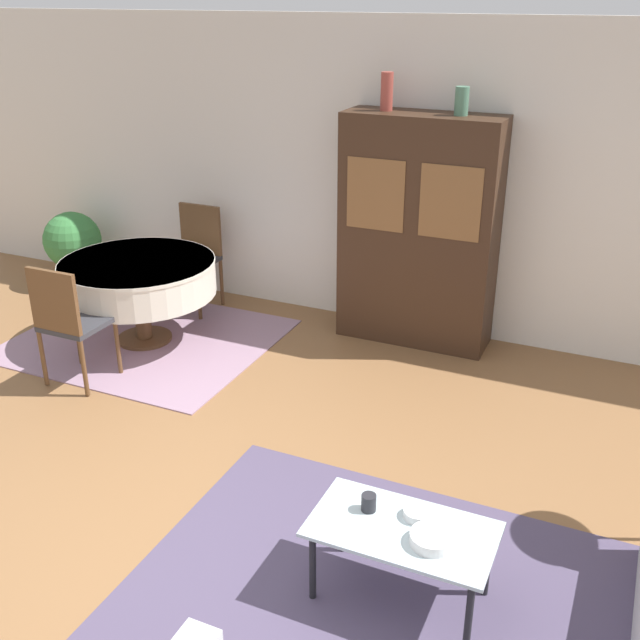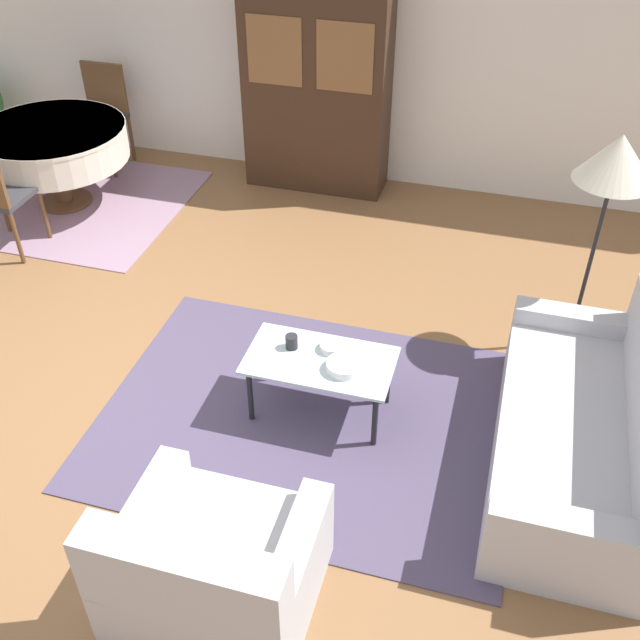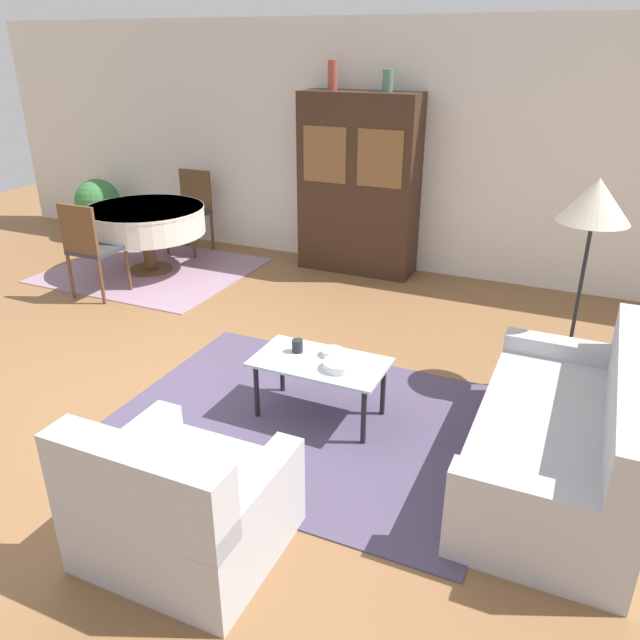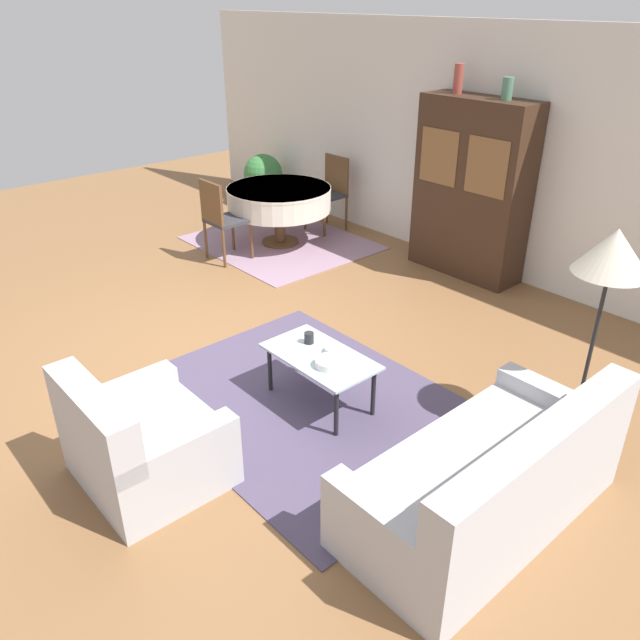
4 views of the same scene
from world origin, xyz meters
name	(u,v)px [view 2 (image 2 of 4)]	position (x,y,z in m)	size (l,w,h in m)	color
ground_plane	(140,408)	(0.00, 0.00, 0.00)	(14.00, 14.00, 0.00)	brown
wall_back	(300,32)	(0.00, 3.63, 1.35)	(10.00, 0.06, 2.70)	silver
area_rug	(308,418)	(1.09, 0.21, 0.01)	(2.63, 2.01, 0.01)	#4C425B
dining_rug	(67,202)	(-1.92, 2.32, 0.01)	(2.19, 1.87, 0.01)	gray
couch	(588,435)	(2.76, 0.25, 0.30)	(0.89, 1.85, 0.85)	#B2B2B7
armchair	(213,571)	(1.03, -1.17, 0.30)	(0.94, 0.85, 0.82)	#B2B2B7
coffee_table	(320,366)	(1.14, 0.30, 0.39)	(0.92, 0.51, 0.43)	black
display_cabinet	(317,84)	(0.24, 3.35, 0.99)	(1.31, 0.46, 1.97)	#382316
dining_table	(53,143)	(-1.92, 2.30, 0.60)	(1.33, 1.33, 0.74)	brown
dining_chair_far	(102,109)	(-1.92, 3.18, 0.57)	(0.44, 0.44, 0.99)	brown
floor_lamp	(616,165)	(2.68, 1.46, 1.41)	(0.49, 0.49, 1.61)	black
cup	(292,342)	(0.94, 0.36, 0.49)	(0.08, 0.08, 0.09)	#232328
bowl	(344,366)	(1.31, 0.25, 0.47)	(0.22, 0.22, 0.06)	white
bowl_small	(332,347)	(1.19, 0.41, 0.47)	(0.15, 0.15, 0.05)	white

